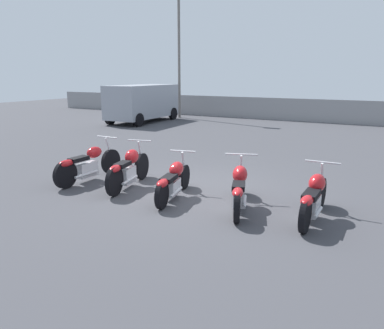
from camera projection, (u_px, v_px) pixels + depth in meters
ground_plane at (195, 190)px, 8.74m from camera, size 60.00×60.00×0.00m
fence_back at (321, 111)px, 20.93m from camera, size 40.00×0.04×1.30m
light_pole_left at (179, 39)px, 22.48m from camera, size 0.70×0.35×8.02m
motorcycle_slot_0 at (88, 164)px, 9.41m from camera, size 0.68×2.26×1.04m
motorcycle_slot_1 at (128, 169)px, 8.88m from camera, size 0.74×2.10×1.04m
motorcycle_slot_2 at (173, 180)px, 8.09m from camera, size 0.73×1.99×0.94m
motorcycle_slot_3 at (239, 188)px, 7.47m from camera, size 0.99×2.09×0.98m
motorcycle_slot_4 at (314, 197)px, 6.87m from camera, size 0.67×2.03×0.99m
parked_van at (143, 101)px, 21.17m from camera, size 2.28×4.91×2.07m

